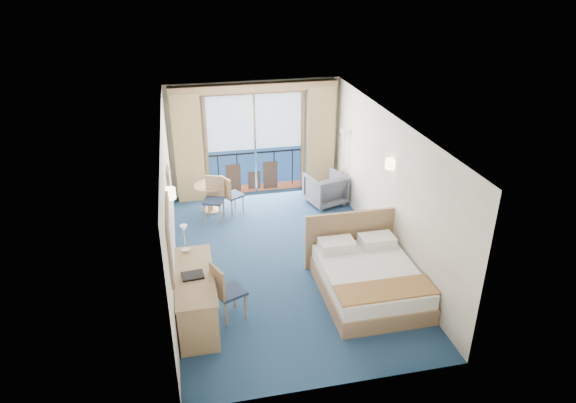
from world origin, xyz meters
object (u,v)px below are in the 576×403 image
(nightstand, at_px, (370,235))
(round_table, at_px, (210,191))
(floor_lamp, at_px, (344,148))
(table_chair_b, at_px, (214,196))
(armchair, at_px, (325,189))
(bed, at_px, (368,278))
(desk_chair, at_px, (225,289))
(desk, at_px, (198,313))
(table_chair_a, at_px, (230,193))

(nightstand, bearing_deg, round_table, 142.89)
(floor_lamp, xyz_separation_m, table_chair_b, (-2.98, -0.28, -0.77))
(armchair, relative_size, round_table, 1.14)
(bed, distance_m, desk_chair, 2.46)
(nightstand, xyz_separation_m, round_table, (-2.95, 2.23, 0.24))
(desk, relative_size, table_chair_a, 1.96)
(desk, height_order, table_chair_b, table_chair_b)
(round_table, bearing_deg, table_chair_a, -31.19)
(round_table, relative_size, table_chair_b, 0.74)
(armchair, height_order, desk_chair, desk_chair)
(desk, relative_size, round_table, 2.48)
(bed, height_order, floor_lamp, floor_lamp)
(bed, bearing_deg, armchair, 85.74)
(nightstand, bearing_deg, desk, -149.74)
(nightstand, distance_m, round_table, 3.71)
(desk_chair, distance_m, round_table, 3.90)
(nightstand, bearing_deg, table_chair_a, 142.02)
(round_table, relative_size, table_chair_a, 0.79)
(table_chair_a, bearing_deg, armchair, -117.87)
(floor_lamp, bearing_deg, table_chair_b, -174.62)
(desk, xyz_separation_m, table_chair_a, (0.94, 4.02, 0.05))
(armchair, bearing_deg, floor_lamp, 175.52)
(floor_lamp, xyz_separation_m, table_chair_a, (-2.63, -0.15, -0.81))
(armchair, height_order, floor_lamp, floor_lamp)
(armchair, height_order, table_chair_b, table_chair_b)
(nightstand, height_order, desk, desk)
(table_chair_b, bearing_deg, armchair, 24.07)
(nightstand, bearing_deg, floor_lamp, 87.63)
(bed, bearing_deg, desk, -169.22)
(armchair, distance_m, floor_lamp, 1.04)
(bed, bearing_deg, floor_lamp, 79.23)
(floor_lamp, relative_size, table_chair_b, 1.81)
(armchair, bearing_deg, bed, 69.72)
(floor_lamp, bearing_deg, nightstand, -92.37)
(bed, relative_size, nightstand, 4.15)
(table_chair_b, bearing_deg, desk_chair, -72.55)
(bed, relative_size, table_chair_b, 2.14)
(desk, bearing_deg, round_table, 82.97)
(floor_lamp, relative_size, desk, 0.98)
(table_chair_a, bearing_deg, table_chair_b, 81.34)
(armchair, xyz_separation_m, table_chair_b, (-2.56, -0.19, 0.17))
(nightstand, distance_m, desk_chair, 3.48)
(desk_chair, xyz_separation_m, table_chair_a, (0.49, 3.65, -0.06))
(round_table, bearing_deg, floor_lamp, -1.89)
(floor_lamp, distance_m, table_chair_a, 2.76)
(floor_lamp, bearing_deg, armchair, -168.47)
(round_table, height_order, table_chair_b, table_chair_b)
(nightstand, height_order, desk_chair, desk_chair)
(desk_chair, height_order, round_table, desk_chair)
(nightstand, distance_m, armchair, 2.08)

